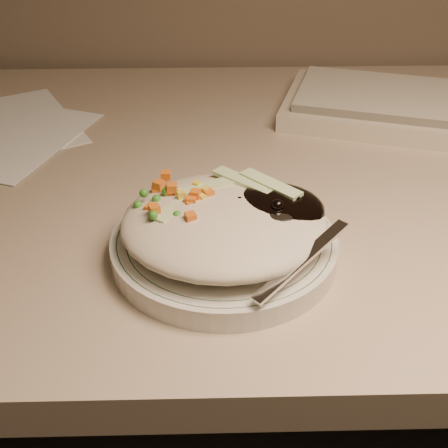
{
  "coord_description": "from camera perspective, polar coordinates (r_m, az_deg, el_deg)",
  "views": [
    {
      "loc": [
        -0.09,
        0.72,
        1.1
      ],
      "look_at": [
        -0.08,
        1.2,
        0.78
      ],
      "focal_mm": 50.0,
      "sensor_mm": 36.0,
      "label": 1
    }
  ],
  "objects": [
    {
      "name": "plate_rim",
      "position": [
        0.59,
        0.0,
        -1.3
      ],
      "size": [
        0.2,
        0.2,
        0.0
      ],
      "color": "#144723",
      "rests_on": "plate"
    },
    {
      "name": "desk",
      "position": [
        0.87,
        4.99,
        -6.49
      ],
      "size": [
        1.4,
        0.7,
        0.74
      ],
      "color": "tan",
      "rests_on": "ground"
    },
    {
      "name": "meal",
      "position": [
        0.58,
        0.43,
        0.43
      ],
      "size": [
        0.21,
        0.19,
        0.05
      ],
      "color": "#C2B69D",
      "rests_on": "plate"
    },
    {
      "name": "plate",
      "position": [
        0.59,
        0.0,
        -2.09
      ],
      "size": [
        0.21,
        0.21,
        0.02
      ],
      "primitive_type": "cylinder",
      "color": "silver",
      "rests_on": "desk"
    }
  ]
}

